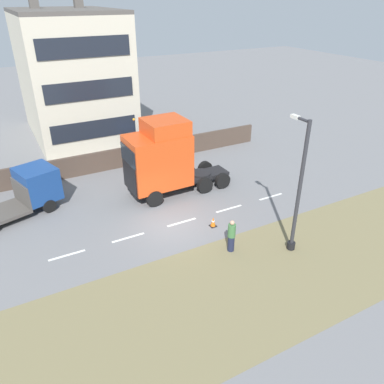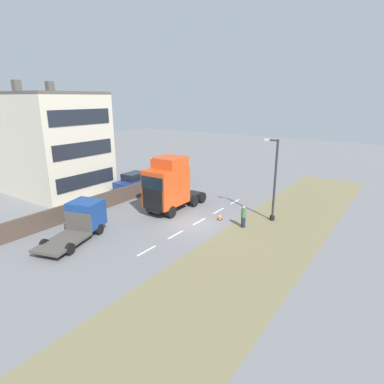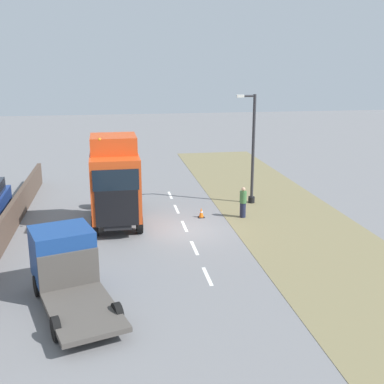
% 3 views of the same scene
% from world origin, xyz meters
% --- Properties ---
extents(ground_plane, '(120.00, 120.00, 0.00)m').
position_xyz_m(ground_plane, '(0.00, 0.00, 0.00)').
color(ground_plane, slate).
rests_on(ground_plane, ground).
extents(grass_verge, '(7.00, 44.00, 0.01)m').
position_xyz_m(grass_verge, '(-6.00, 0.00, 0.01)').
color(grass_verge, olive).
rests_on(grass_verge, ground).
extents(lane_markings, '(0.16, 14.60, 0.00)m').
position_xyz_m(lane_markings, '(0.00, -0.70, 0.00)').
color(lane_markings, white).
rests_on(lane_markings, ground).
extents(boundary_wall, '(0.25, 24.00, 1.49)m').
position_xyz_m(boundary_wall, '(9.00, 0.00, 0.74)').
color(boundary_wall, '#4C3D33').
rests_on(boundary_wall, ground).
extents(building_block, '(11.54, 7.89, 11.54)m').
position_xyz_m(building_block, '(18.31, 0.60, 5.23)').
color(building_block, beige).
rests_on(building_block, ground).
extents(lorry_cab, '(2.69, 6.90, 5.07)m').
position_xyz_m(lorry_cab, '(3.61, -1.19, 2.47)').
color(lorry_cab, black).
rests_on(lorry_cab, ground).
extents(flatbed_truck, '(3.79, 6.09, 2.52)m').
position_xyz_m(flatbed_truck, '(5.57, 6.46, 1.34)').
color(flatbed_truck, navy).
rests_on(flatbed_truck, ground).
extents(parked_car, '(2.10, 4.42, 2.06)m').
position_xyz_m(parked_car, '(10.78, -4.05, 1.00)').
color(parked_car, navy).
rests_on(parked_car, ground).
extents(lamp_post, '(1.32, 0.41, 6.76)m').
position_xyz_m(lamp_post, '(-4.80, -4.46, 3.03)').
color(lamp_post, black).
rests_on(lamp_post, ground).
extents(pedestrian, '(0.39, 0.39, 1.78)m').
position_xyz_m(pedestrian, '(-3.53, -1.69, 0.88)').
color(pedestrian, '#1E233D').
rests_on(pedestrian, ground).
extents(traffic_cone_lead, '(0.36, 0.36, 0.58)m').
position_xyz_m(traffic_cone_lead, '(-1.18, -2.06, 0.28)').
color(traffic_cone_lead, black).
rests_on(traffic_cone_lead, ground).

